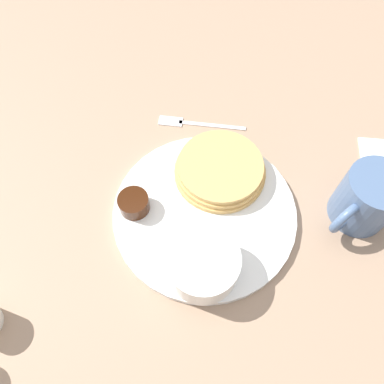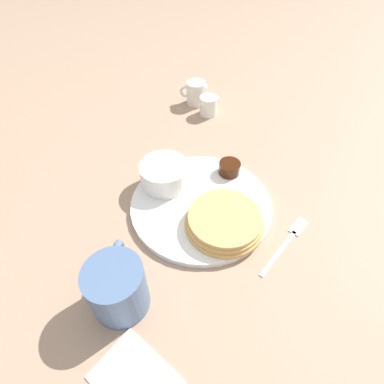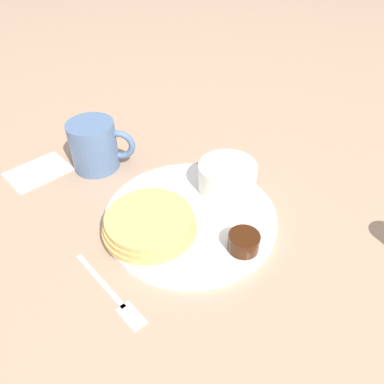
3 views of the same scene
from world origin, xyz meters
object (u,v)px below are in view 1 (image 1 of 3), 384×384
at_px(bowl, 203,264).
at_px(coffee_mug, 367,201).
at_px(plate, 205,212).
at_px(fork, 191,123).

bearing_deg(bowl, coffee_mug, 110.34).
distance_m(plate, fork, 0.18).
relative_size(bowl, coffee_mug, 0.92).
distance_m(plate, coffee_mug, 0.23).
relative_size(plate, bowl, 2.81).
bearing_deg(plate, coffee_mug, 88.96).
relative_size(coffee_mug, fork, 0.70).
xyz_separation_m(bowl, fork, (-0.27, -0.01, -0.04)).
height_order(plate, bowl, bowl).
bearing_deg(coffee_mug, bowl, -69.66).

